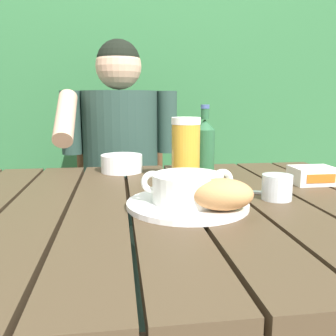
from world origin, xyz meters
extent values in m
cube|color=#483725|center=(-0.28, 0.00, 0.74)|extent=(0.13, 0.95, 0.04)
cube|color=#483725|center=(-0.14, 0.00, 0.74)|extent=(0.13, 0.95, 0.04)
cube|color=#483725|center=(0.00, 0.00, 0.74)|extent=(0.13, 0.95, 0.04)
cube|color=#483725|center=(0.14, 0.00, 0.74)|extent=(0.13, 0.95, 0.04)
cube|color=#483725|center=(0.28, 0.00, 0.74)|extent=(0.13, 0.95, 0.04)
cube|color=#483725|center=(0.41, 0.00, 0.74)|extent=(0.13, 0.95, 0.04)
cube|color=#483725|center=(0.00, 0.44, 0.69)|extent=(1.19, 0.03, 0.08)
cube|color=#483725|center=(0.58, 0.43, 0.36)|extent=(0.06, 0.06, 0.73)
cube|color=#2F6739|center=(0.00, 1.52, 0.89)|extent=(2.97, 0.60, 1.78)
cylinder|color=#4C3823|center=(1.03, 1.67, 1.05)|extent=(0.10, 0.10, 2.10)
cylinder|color=#4C3823|center=(-0.49, 1.67, 0.54)|extent=(0.10, 0.10, 1.07)
sphere|color=#2F6739|center=(-0.49, 1.67, 1.32)|extent=(0.68, 0.68, 0.68)
cylinder|color=#52341E|center=(0.12, 0.66, 0.22)|extent=(0.04, 0.04, 0.44)
cylinder|color=#52341E|center=(-0.28, 0.66, 0.22)|extent=(0.04, 0.04, 0.44)
cylinder|color=#52341E|center=(0.12, 1.04, 0.22)|extent=(0.04, 0.04, 0.44)
cylinder|color=#52341E|center=(-0.28, 1.04, 0.22)|extent=(0.04, 0.04, 0.44)
cube|color=#52341E|center=(-0.08, 0.85, 0.45)|extent=(0.44, 0.42, 0.02)
cylinder|color=#52341E|center=(0.12, 1.04, 0.70)|extent=(0.04, 0.04, 0.53)
cylinder|color=#52341E|center=(-0.28, 1.04, 0.70)|extent=(0.04, 0.04, 0.53)
cube|color=#52341E|center=(-0.08, 1.04, 0.62)|extent=(0.40, 0.02, 0.04)
cube|color=#52341E|center=(-0.08, 1.04, 0.76)|extent=(0.40, 0.02, 0.04)
cube|color=#52341E|center=(-0.08, 1.04, 0.89)|extent=(0.40, 0.02, 0.04)
cylinder|color=#263F36|center=(0.01, 0.55, 0.23)|extent=(0.11, 0.11, 0.45)
cylinder|color=#263F36|center=(0.01, 0.65, 0.51)|extent=(0.13, 0.40, 0.13)
cylinder|color=#263F36|center=(-0.16, 0.55, 0.23)|extent=(0.11, 0.11, 0.45)
cylinder|color=#263F36|center=(-0.16, 0.65, 0.51)|extent=(0.13, 0.40, 0.13)
cylinder|color=#263F36|center=(-0.08, 0.75, 0.77)|extent=(0.32, 0.32, 0.52)
sphere|color=tan|center=(-0.08, 0.75, 1.13)|extent=(0.19, 0.19, 0.19)
sphere|color=black|center=(-0.08, 0.75, 1.15)|extent=(0.18, 0.18, 0.18)
cylinder|color=#263F36|center=(0.12, 0.73, 0.90)|extent=(0.08, 0.08, 0.26)
cylinder|color=#263F36|center=(-0.28, 0.73, 0.90)|extent=(0.08, 0.08, 0.26)
cylinder|color=tan|center=(-0.28, 0.57, 0.93)|extent=(0.07, 0.25, 0.21)
cylinder|color=white|center=(0.06, -0.05, 0.77)|extent=(0.27, 0.27, 0.01)
cylinder|color=white|center=(0.06, -0.05, 0.80)|extent=(0.16, 0.16, 0.06)
cylinder|color=#B3581B|center=(0.06, -0.05, 0.82)|extent=(0.14, 0.14, 0.01)
torus|color=white|center=(-0.02, -0.05, 0.82)|extent=(0.05, 0.01, 0.05)
torus|color=white|center=(0.14, -0.05, 0.82)|extent=(0.05, 0.01, 0.05)
ellipsoid|color=tan|center=(0.12, -0.12, 0.81)|extent=(0.15, 0.12, 0.06)
cylinder|color=gold|center=(0.10, 0.20, 0.85)|extent=(0.08, 0.08, 0.17)
cylinder|color=white|center=(0.10, 0.20, 0.94)|extent=(0.08, 0.08, 0.02)
cylinder|color=#275A36|center=(0.17, 0.27, 0.83)|extent=(0.06, 0.06, 0.15)
cone|color=#275A36|center=(0.17, 0.27, 0.92)|extent=(0.06, 0.06, 0.03)
cylinder|color=#275A36|center=(0.17, 0.27, 0.95)|extent=(0.02, 0.02, 0.03)
cylinder|color=#40568B|center=(0.17, 0.27, 0.98)|extent=(0.03, 0.03, 0.01)
cylinder|color=silver|center=(0.28, -0.02, 0.79)|extent=(0.07, 0.07, 0.06)
cube|color=white|center=(0.46, 0.13, 0.79)|extent=(0.12, 0.09, 0.05)
cube|color=orange|center=(0.46, 0.08, 0.79)|extent=(0.08, 0.00, 0.02)
cube|color=silver|center=(0.25, 0.05, 0.76)|extent=(0.12, 0.06, 0.00)
cube|color=black|center=(0.19, 0.07, 0.77)|extent=(0.07, 0.04, 0.01)
cylinder|color=white|center=(-0.08, 0.38, 0.79)|extent=(0.14, 0.14, 0.06)
camera|label=1|loc=(-0.09, -0.82, 1.00)|focal=38.93mm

